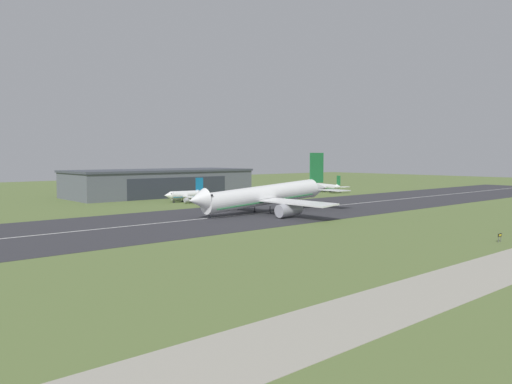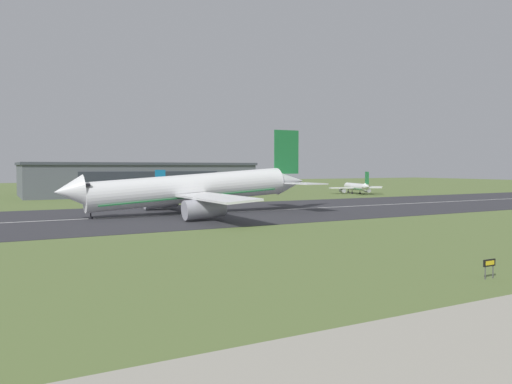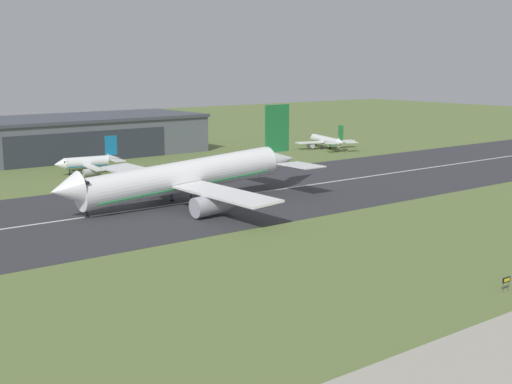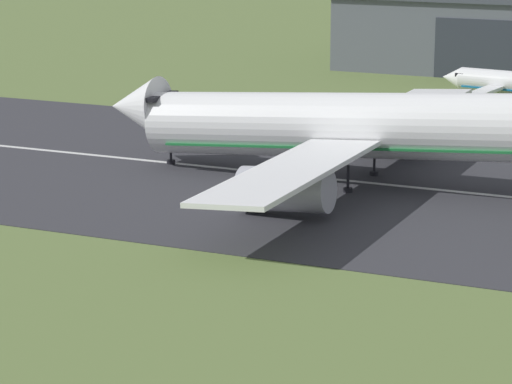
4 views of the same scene
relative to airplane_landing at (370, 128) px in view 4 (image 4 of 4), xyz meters
The scene contains 2 objects.
airplane_landing is the anchor object (origin of this frame).
airplane_parked_centre 46.91m from the airplane_landing, 87.91° to the left, with size 17.02×23.02×9.14m.
Camera 4 is at (13.07, 8.97, 26.14)m, focal length 85.00 mm.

